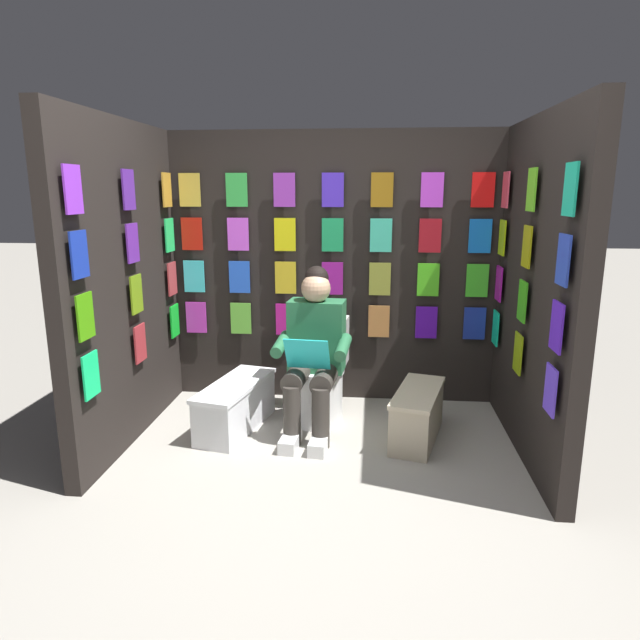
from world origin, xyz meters
TOP-DOWN VIEW (x-y plane):
  - ground_plane at (0.00, 0.00)m, footprint 30.00×30.00m
  - display_wall_back at (0.00, -1.77)m, footprint 2.73×0.14m
  - display_wall_left at (-1.36, -0.86)m, footprint 0.14×1.73m
  - display_wall_right at (1.36, -0.86)m, footprint 0.14×1.73m
  - toilet at (0.07, -1.27)m, footprint 0.42×0.57m
  - person_reading at (0.08, -1.04)m, footprint 0.55×0.71m
  - comic_longbox_near at (0.66, -1.02)m, footprint 0.47×0.87m
  - comic_longbox_far at (-0.65, -0.95)m, footprint 0.45×0.76m

SIDE VIEW (x-z plane):
  - ground_plane at x=0.00m, z-range 0.00..0.00m
  - comic_longbox_near at x=0.66m, z-range 0.00..0.35m
  - comic_longbox_far at x=-0.65m, z-range 0.00..0.37m
  - toilet at x=0.07m, z-range -0.06..0.71m
  - person_reading at x=0.08m, z-range 0.00..1.20m
  - display_wall_left at x=-1.36m, z-range 0.00..2.18m
  - display_wall_right at x=1.36m, z-range 0.00..2.18m
  - display_wall_back at x=0.00m, z-range 0.00..2.18m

